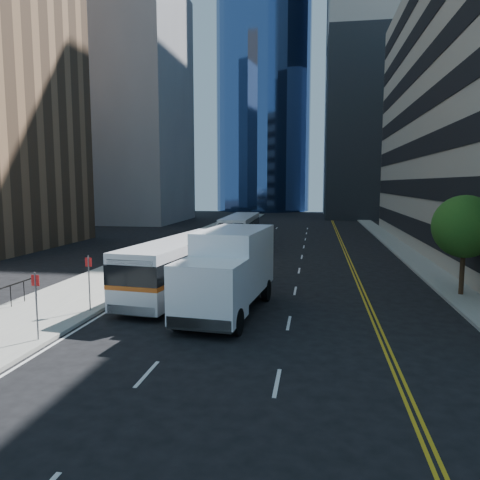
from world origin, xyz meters
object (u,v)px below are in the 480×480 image
at_px(street_tree, 465,227).
at_px(bus_front, 183,264).
at_px(bus_rear, 240,230).
at_px(box_truck, 229,270).

height_order(street_tree, bus_front, street_tree).
relative_size(street_tree, bus_front, 0.44).
height_order(bus_rear, box_truck, box_truck).
relative_size(street_tree, box_truck, 0.64).
bearing_deg(bus_front, box_truck, -40.44).
bearing_deg(box_truck, bus_rear, 103.49).
relative_size(street_tree, bus_rear, 0.46).
relative_size(bus_rear, box_truck, 1.38).
bearing_deg(street_tree, bus_rear, 129.06).
distance_m(bus_front, box_truck, 4.57).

